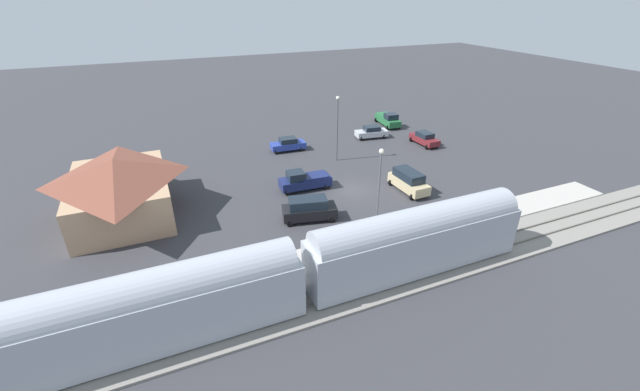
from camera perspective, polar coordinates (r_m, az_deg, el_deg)
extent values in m
plane|color=#38383D|center=(42.90, 4.49, 0.80)|extent=(200.00, 200.00, 0.00)
cube|color=gray|center=(32.95, 15.92, -9.05)|extent=(4.80, 70.00, 0.18)
cube|color=#59544C|center=(32.44, 16.74, -9.49)|extent=(0.10, 70.00, 0.12)
cube|color=#59544C|center=(33.30, 15.20, -8.20)|extent=(0.10, 70.00, 0.12)
cube|color=#B7B2A8|center=(35.47, 11.99, -5.59)|extent=(3.20, 46.00, 0.30)
cube|color=#ADB2BC|center=(30.66, 13.31, -6.99)|extent=(2.90, 16.87, 3.70)
cube|color=#19389E|center=(31.78, 11.73, -6.12)|extent=(0.04, 15.52, 0.36)
cylinder|color=#ADB2BC|center=(29.73, 13.67, -4.19)|extent=(2.75, 16.19, 2.76)
cube|color=#ADB2BC|center=(26.05, -21.50, -15.45)|extent=(2.90, 16.87, 3.70)
cube|color=#19389E|center=(27.36, -21.62, -13.95)|extent=(0.04, 15.52, 0.36)
cylinder|color=#ADB2BC|center=(24.95, -22.19, -12.46)|extent=(2.75, 16.19, 2.76)
cube|color=tan|center=(41.67, -26.23, -0.06)|extent=(11.84, 8.19, 3.76)
pyramid|color=brown|center=(40.62, -27.01, 3.40)|extent=(12.64, 8.99, 1.76)
cube|color=#4C3323|center=(41.86, -20.46, -0.05)|extent=(1.10, 0.08, 2.10)
cylinder|color=#333338|center=(35.03, 10.95, -4.81)|extent=(0.22, 0.22, 0.85)
cylinder|color=green|center=(34.66, 11.05, -3.78)|extent=(0.36, 0.36, 0.62)
sphere|color=tan|center=(34.44, 11.12, -3.17)|extent=(0.24, 0.24, 0.24)
cube|color=navy|center=(42.62, -2.09, 1.94)|extent=(2.23, 5.49, 0.92)
cube|color=#19232D|center=(41.97, -3.44, 2.82)|extent=(1.81, 1.81, 0.84)
cylinder|color=black|center=(41.52, -4.51, 0.45)|extent=(0.22, 0.76, 0.76)
cylinder|color=black|center=(43.01, -5.16, 1.41)|extent=(0.22, 0.76, 0.76)
cylinder|color=black|center=(42.75, 1.02, 1.36)|extent=(0.22, 0.76, 0.76)
cylinder|color=black|center=(44.20, 0.20, 2.27)|extent=(0.22, 0.76, 0.76)
cube|color=navy|center=(42.66, -0.90, 2.81)|extent=(2.01, 3.06, 0.20)
cube|color=maroon|center=(57.20, 14.52, 7.67)|extent=(4.56, 1.99, 0.76)
cube|color=#19232D|center=(56.98, 14.60, 8.33)|extent=(2.21, 1.69, 0.64)
cylinder|color=black|center=(58.08, 12.81, 7.75)|extent=(0.22, 0.68, 0.68)
cylinder|color=black|center=(59.04, 14.06, 7.93)|extent=(0.22, 0.68, 0.68)
cylinder|color=black|center=(55.61, 14.91, 6.64)|extent=(0.22, 0.68, 0.68)
cylinder|color=black|center=(56.62, 16.17, 6.84)|extent=(0.22, 0.68, 0.68)
cube|color=#283D9E|center=(53.39, -4.54, 7.07)|extent=(2.13, 4.61, 0.76)
cube|color=#19232D|center=(53.15, -4.56, 7.78)|extent=(1.76, 2.26, 0.64)
cylinder|color=black|center=(52.41, -6.08, 6.17)|extent=(0.22, 0.68, 0.68)
cylinder|color=black|center=(53.87, -6.51, 6.73)|extent=(0.22, 0.68, 0.68)
cylinder|color=black|center=(53.24, -2.52, 6.64)|extent=(0.22, 0.68, 0.68)
cylinder|color=black|center=(54.68, -3.02, 7.19)|extent=(0.22, 0.68, 0.68)
cube|color=silver|center=(58.43, 7.28, 8.73)|extent=(2.48, 4.72, 0.76)
cube|color=#19232D|center=(58.22, 7.32, 9.38)|extent=(1.92, 2.37, 0.64)
cylinder|color=black|center=(59.88, 8.51, 8.72)|extent=(0.22, 0.68, 0.68)
cylinder|color=black|center=(58.50, 9.11, 8.23)|extent=(0.22, 0.68, 0.68)
cylinder|color=black|center=(58.66, 5.41, 8.51)|extent=(0.22, 0.68, 0.68)
cylinder|color=black|center=(57.25, 5.96, 8.01)|extent=(0.22, 0.68, 0.68)
cube|color=#C6B284|center=(43.18, 12.40, 1.64)|extent=(4.95, 2.09, 1.00)
cube|color=#19232D|center=(42.90, 12.41, 2.85)|extent=(3.48, 1.82, 0.88)
cylinder|color=black|center=(42.58, 14.77, 0.23)|extent=(0.22, 0.68, 0.68)
cylinder|color=black|center=(41.58, 12.92, -0.22)|extent=(0.22, 0.68, 0.68)
cylinder|color=black|center=(45.23, 11.81, 2.21)|extent=(0.22, 0.68, 0.68)
cylinder|color=black|center=(44.29, 10.00, 1.83)|extent=(0.22, 0.68, 0.68)
cube|color=#236638|center=(64.45, 9.53, 10.44)|extent=(5.59, 2.56, 0.92)
cube|color=#19232D|center=(63.32, 10.00, 10.94)|extent=(1.91, 1.91, 0.84)
cylinder|color=black|center=(63.13, 11.06, 9.52)|extent=(0.22, 0.76, 0.76)
cylinder|color=black|center=(62.37, 9.64, 9.43)|extent=(0.22, 0.76, 0.76)
cylinder|color=black|center=(66.79, 9.37, 10.63)|extent=(0.22, 0.76, 0.76)
cylinder|color=black|center=(66.07, 8.01, 10.55)|extent=(0.22, 0.76, 0.76)
cube|color=#236638|center=(65.10, 9.21, 11.15)|extent=(3.16, 2.19, 0.20)
cube|color=black|center=(36.90, -1.49, -2.31)|extent=(2.99, 5.21, 1.00)
cube|color=#19232D|center=(36.42, -1.74, -1.04)|extent=(2.44, 3.73, 0.88)
cylinder|color=black|center=(38.18, 1.12, -2.08)|extent=(0.22, 0.68, 0.68)
cylinder|color=black|center=(36.73, 1.67, -3.36)|extent=(0.22, 0.68, 0.68)
cylinder|color=black|center=(37.68, -4.55, -2.60)|extent=(0.22, 0.68, 0.68)
cylinder|color=black|center=(36.20, -4.23, -3.93)|extent=(0.22, 0.68, 0.68)
cylinder|color=#515156|center=(35.24, 8.28, 0.69)|extent=(0.16, 0.16, 6.89)
sphere|color=#EAE5C6|center=(33.80, 8.69, 6.19)|extent=(0.44, 0.44, 0.44)
cylinder|color=#515156|center=(49.10, 2.45, 9.10)|extent=(0.16, 0.16, 7.56)
sphere|color=#EAE5C6|center=(48.02, 2.54, 13.59)|extent=(0.44, 0.44, 0.44)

